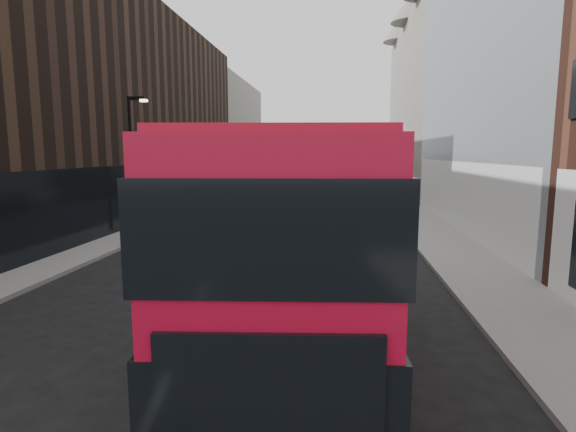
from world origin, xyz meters
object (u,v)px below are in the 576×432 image
(grey_bus, at_px, (349,175))
(car_b, at_px, (353,220))
(street_lamp, at_px, (133,155))
(car_c, at_px, (343,209))
(car_a, at_px, (298,225))
(red_bus, at_px, (287,235))

(grey_bus, height_order, car_b, grey_bus)
(grey_bus, distance_m, car_b, 19.42)
(street_lamp, bearing_deg, car_c, 28.45)
(grey_bus, height_order, car_a, grey_bus)
(grey_bus, xyz_separation_m, car_c, (-0.66, -14.78, -1.48))
(street_lamp, xyz_separation_m, car_c, (11.08, 6.00, -3.47))
(red_bus, relative_size, car_a, 2.63)
(car_b, bearing_deg, car_c, 98.68)
(car_a, bearing_deg, grey_bus, 79.57)
(street_lamp, height_order, car_b, street_lamp)
(red_bus, bearing_deg, street_lamp, 121.44)
(car_c, bearing_deg, grey_bus, 94.38)
(car_a, bearing_deg, car_b, 37.28)
(grey_bus, bearing_deg, car_c, -91.96)
(car_a, bearing_deg, street_lamp, 171.58)
(street_lamp, distance_m, car_b, 12.14)
(car_c, bearing_deg, car_b, -77.35)
(red_bus, height_order, car_a, red_bus)
(car_a, bearing_deg, red_bus, -88.57)
(street_lamp, distance_m, car_a, 9.48)
(red_bus, height_order, grey_bus, red_bus)
(car_a, distance_m, car_b, 3.59)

